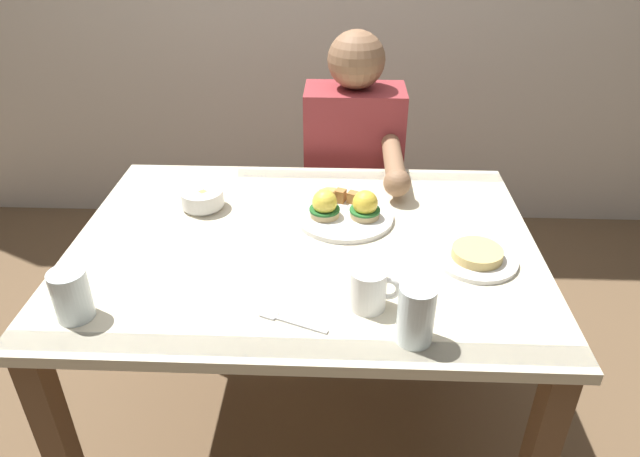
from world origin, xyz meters
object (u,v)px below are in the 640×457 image
Objects in this scene: water_glass_far at (416,317)px; diner_person at (354,173)px; coffee_mug at (369,288)px; water_glass_near at (72,298)px; fruit_bowl at (202,199)px; dining_table at (304,275)px; fork at (289,321)px; side_plate at (477,257)px; eggs_benedict_plate at (344,210)px.

diner_person is at bearing 96.48° from water_glass_far.
water_glass_near reaches higher than coffee_mug.
fruit_bowl is 0.76m from water_glass_far.
water_glass_near is at bearing -145.63° from dining_table.
water_glass_far is at bearing -49.22° from coffee_mug.
water_glass_far is at bearing -83.52° from diner_person.
water_glass_far is (0.26, -0.04, 0.06)m from fork.
dining_table is 0.45m from side_plate.
eggs_benedict_plate is at bearing 149.09° from side_plate.
eggs_benedict_plate is (0.10, 0.12, 0.13)m from dining_table.
diner_person reaches higher than dining_table.
dining_table is 10.00× the size of fruit_bowl.
water_glass_far reaches higher than dining_table.
side_plate reaches higher than fork.
fork is 0.27m from water_glass_far.
eggs_benedict_plate is at bearing 75.62° from fork.
diner_person reaches higher than fruit_bowl.
eggs_benedict_plate is 2.36× the size of water_glass_near.
fruit_bowl is 0.57m from fork.
water_glass_far reaches higher than fruit_bowl.
eggs_benedict_plate is at bearing 37.68° from water_glass_near.
fruit_bowl is at bearing 70.90° from water_glass_near.
eggs_benedict_plate is 0.38m from side_plate.
side_plate is (0.73, -0.24, -0.02)m from fruit_bowl.
coffee_mug is at bearing -43.02° from fruit_bowl.
diner_person is (0.03, 0.48, -0.12)m from eggs_benedict_plate.
coffee_mug reaches higher than fork.
diner_person reaches higher than eggs_benedict_plate.
eggs_benedict_plate is 0.49m from diner_person.
fork reaches higher than dining_table.
coffee_mug is 0.14m from water_glass_far.
side_plate is (0.18, 0.29, -0.05)m from water_glass_far.
fork is 0.46m from water_glass_near.
eggs_benedict_plate is 1.79× the size of fork.
fruit_bowl is 0.92× the size of water_glass_far.
diner_person is at bearing 80.86° from fork.
fruit_bowl reaches higher than fork.
water_glass_far is (0.09, -0.10, 0.01)m from coffee_mug.
coffee_mug is 0.97× the size of water_glass_near.
fork is at bearing -104.38° from eggs_benedict_plate.
fork is at bearing -0.02° from water_glass_near.
diner_person is at bearing 77.05° from dining_table.
dining_table is 0.34m from fork.
fruit_bowl is at bearing 173.50° from eggs_benedict_plate.
eggs_benedict_plate is at bearing 106.60° from water_glass_far.
side_plate is at bearing -9.83° from dining_table.
eggs_benedict_plate is 2.25× the size of fruit_bowl.
fruit_bowl is at bearing 150.87° from dining_table.
dining_table is 1.05× the size of diner_person.
diner_person reaches higher than side_plate.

